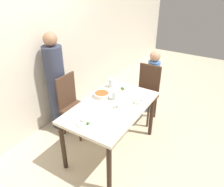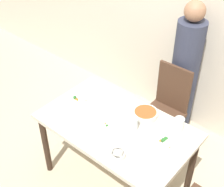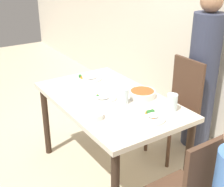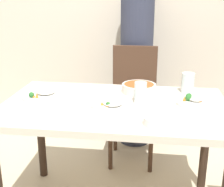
# 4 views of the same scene
# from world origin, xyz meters

# --- Properties ---
(ground_plane) EXTENTS (10.00, 10.00, 0.00)m
(ground_plane) POSITION_xyz_m (0.00, 0.00, 0.00)
(ground_plane) COLOR beige
(wall_back) EXTENTS (10.00, 0.06, 2.70)m
(wall_back) POSITION_xyz_m (0.00, 1.32, 1.35)
(wall_back) COLOR beige
(wall_back) RESTS_ON ground_plane
(dining_table) EXTENTS (1.36, 0.82, 0.77)m
(dining_table) POSITION_xyz_m (0.00, 0.00, 0.68)
(dining_table) COLOR beige
(dining_table) RESTS_ON ground_plane
(chair_adult_spot) EXTENTS (0.40, 0.40, 0.98)m
(chair_adult_spot) POSITION_xyz_m (0.07, 0.76, 0.52)
(chair_adult_spot) COLOR #4C3323
(chair_adult_spot) RESTS_ON ground_plane
(person_adult) EXTENTS (0.30, 0.30, 1.60)m
(person_adult) POSITION_xyz_m (0.07, 1.07, 0.75)
(person_adult) COLOR #33384C
(person_adult) RESTS_ON ground_plane
(bowl_curry) EXTENTS (0.23, 0.23, 0.06)m
(bowl_curry) POSITION_xyz_m (0.13, 0.25, 0.80)
(bowl_curry) COLOR silver
(bowl_curry) RESTS_ON dining_table
(plate_rice_adult) EXTENTS (0.23, 0.23, 0.05)m
(plate_rice_adult) POSITION_xyz_m (-0.02, -0.05, 0.79)
(plate_rice_adult) COLOR white
(plate_rice_adult) RESTS_ON dining_table
(plate_rice_child) EXTENTS (0.22, 0.22, 0.06)m
(plate_rice_child) POSITION_xyz_m (0.48, 0.06, 0.79)
(plate_rice_child) COLOR white
(plate_rice_child) RESTS_ON dining_table
(plate_noodles) EXTENTS (0.26, 0.26, 0.05)m
(plate_noodles) POSITION_xyz_m (-0.47, 0.06, 0.79)
(plate_noodles) COLOR white
(plate_noodles) RESTS_ON dining_table
(bowl_rice_small) EXTENTS (0.12, 0.12, 0.04)m
(bowl_rice_small) POSITION_xyz_m (0.25, -0.28, 0.80)
(bowl_rice_small) COLOR white
(bowl_rice_small) RESTS_ON dining_table
(glass_water_tall) EXTENTS (0.07, 0.07, 0.13)m
(glass_water_tall) POSITION_xyz_m (0.15, 0.04, 0.84)
(glass_water_tall) COLOR silver
(glass_water_tall) RESTS_ON dining_table
(glass_water_short) EXTENTS (0.08, 0.08, 0.14)m
(glass_water_short) POSITION_xyz_m (0.46, 0.28, 0.84)
(glass_water_short) COLOR silver
(glass_water_short) RESTS_ON dining_table
(napkin_folded) EXTENTS (0.14, 0.14, 0.01)m
(napkin_folded) POSITION_xyz_m (-0.23, -0.12, 0.78)
(napkin_folded) COLOR white
(napkin_folded) RESTS_ON dining_table
(fork_steel) EXTENTS (0.18, 0.06, 0.01)m
(fork_steel) POSITION_xyz_m (-0.27, 0.28, 0.78)
(fork_steel) COLOR silver
(fork_steel) RESTS_ON dining_table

